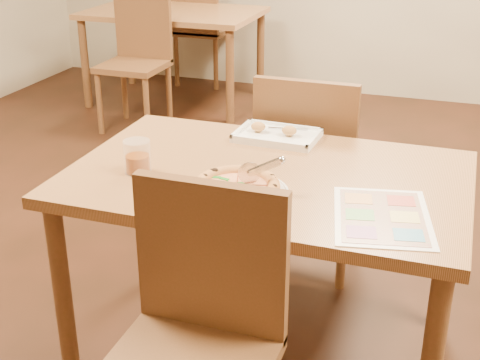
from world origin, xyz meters
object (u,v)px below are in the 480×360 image
(glass_tumbler, at_px, (137,159))
(menu, at_px, (382,216))
(chair_far, at_px, (309,153))
(bg_chair_far, at_px, (199,19))
(pizza, at_px, (237,186))
(bg_chair_near, at_px, (138,47))
(appetizer_tray, at_px, (277,136))
(dining_table, at_px, (267,196))
(bg_table, at_px, (174,22))
(pizza_cutter, at_px, (261,169))
(chair_near, at_px, (199,313))
(plate, at_px, (240,193))

(glass_tumbler, xyz_separation_m, menu, (0.81, -0.07, -0.05))
(chair_far, distance_m, bg_chair_far, 3.14)
(pizza, bearing_deg, bg_chair_far, 114.07)
(bg_chair_near, distance_m, glass_tumbler, 2.63)
(bg_chair_near, xyz_separation_m, appetizer_tray, (1.54, -1.88, 0.17))
(bg_chair_near, xyz_separation_m, bg_chair_far, (0.00, 1.10, 0.00))
(bg_chair_near, distance_m, menu, 3.13)
(menu, bearing_deg, dining_table, 153.35)
(chair_far, relative_size, bg_table, 0.36)
(pizza_cutter, height_order, appetizer_tray, pizza_cutter)
(appetizer_tray, relative_size, menu, 0.82)
(bg_chair_near, relative_size, appetizer_tray, 1.52)
(bg_table, relative_size, menu, 3.45)
(chair_near, xyz_separation_m, menu, (0.40, 0.40, 0.16))
(chair_near, distance_m, pizza, 0.45)
(dining_table, xyz_separation_m, appetizer_tray, (-0.06, 0.32, 0.10))
(plate, relative_size, glass_tumbler, 2.69)
(pizza_cutter, bearing_deg, chair_far, 64.57)
(dining_table, xyz_separation_m, pizza, (-0.04, -0.19, 0.11))
(menu, bearing_deg, glass_tumbler, 175.14)
(dining_table, bearing_deg, menu, -26.65)
(dining_table, distance_m, chair_near, 0.61)
(bg_chair_far, xyz_separation_m, pizza_cutter, (1.63, -3.46, 0.23))
(chair_near, distance_m, glass_tumbler, 0.65)
(chair_far, bearing_deg, pizza, 87.22)
(pizza, xyz_separation_m, menu, (0.44, -0.01, -0.03))
(bg_table, bearing_deg, glass_tumbler, -67.82)
(pizza, height_order, menu, pizza)
(bg_table, height_order, menu, menu)
(bg_chair_near, height_order, pizza, bg_chair_near)
(bg_chair_near, bearing_deg, bg_table, 90.00)
(dining_table, bearing_deg, bg_chair_far, 115.85)
(menu, bearing_deg, bg_chair_near, 129.84)
(bg_table, height_order, pizza_cutter, pizza_cutter)
(dining_table, height_order, bg_chair_near, bg_chair_near)
(chair_near, relative_size, bg_table, 0.36)
(bg_chair_far, distance_m, pizza_cutter, 3.83)
(dining_table, bearing_deg, appetizer_tray, 100.86)
(pizza, bearing_deg, plate, 5.73)
(plate, bearing_deg, bg_chair_far, 114.21)
(chair_far, relative_size, pizza_cutter, 3.70)
(appetizer_tray, bearing_deg, glass_tumbler, -126.90)
(dining_table, height_order, appetizer_tray, appetizer_tray)
(chair_near, bearing_deg, glass_tumbler, 130.78)
(dining_table, relative_size, bg_chair_far, 2.77)
(dining_table, relative_size, chair_near, 2.77)
(bg_chair_far, relative_size, glass_tumbler, 4.26)
(plate, bearing_deg, appetizer_tray, 93.67)
(plate, distance_m, glass_tumbler, 0.38)
(dining_table, distance_m, glass_tumbler, 0.45)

